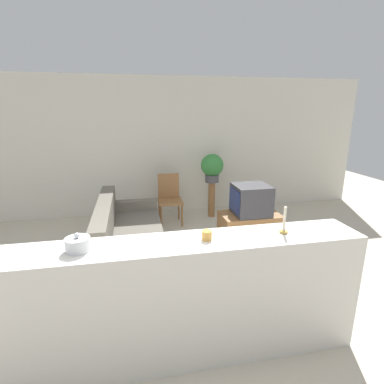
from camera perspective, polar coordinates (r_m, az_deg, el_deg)
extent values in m
plane|color=beige|center=(3.34, -2.95, -23.03)|extent=(14.00, 14.00, 0.00)
cube|color=beige|center=(6.07, -8.04, 8.47)|extent=(9.00, 0.06, 2.70)
cube|color=#605B51|center=(4.43, -11.33, -9.78)|extent=(0.89, 2.02, 0.42)
cube|color=#605B51|center=(4.29, -16.27, -4.89)|extent=(0.20, 2.02, 0.43)
cube|color=#605B51|center=(3.56, -11.26, -14.87)|extent=(0.89, 0.16, 0.59)
cube|color=#605B51|center=(5.26, -11.47, -4.65)|extent=(0.89, 0.16, 0.59)
cube|color=olive|center=(4.98, 10.90, -6.57)|extent=(0.95, 0.56, 0.46)
cube|color=#333338|center=(4.83, 11.18, -1.44)|extent=(0.55, 0.53, 0.47)
cube|color=navy|center=(4.73, 8.08, -1.64)|extent=(0.02, 0.43, 0.37)
cube|color=olive|center=(5.54, -4.19, -1.79)|extent=(0.44, 0.44, 0.04)
cube|color=olive|center=(5.66, -4.50, 1.23)|extent=(0.40, 0.04, 0.46)
cylinder|color=olive|center=(5.41, -5.88, -4.79)|extent=(0.04, 0.04, 0.42)
cylinder|color=olive|center=(5.46, -1.90, -4.54)|extent=(0.04, 0.04, 0.42)
cylinder|color=olive|center=(5.77, -6.26, -3.51)|extent=(0.04, 0.04, 0.42)
cylinder|color=olive|center=(5.81, -2.53, -3.28)|extent=(0.04, 0.04, 0.42)
cylinder|color=olive|center=(5.95, 3.74, -1.37)|extent=(0.13, 0.13, 0.71)
cylinder|color=#4C4C51|center=(5.84, 3.82, 2.63)|extent=(0.27, 0.27, 0.14)
sphere|color=#38843D|center=(5.79, 3.86, 5.11)|extent=(0.44, 0.44, 0.44)
cube|color=silver|center=(2.66, -1.58, -19.93)|extent=(2.99, 0.44, 1.07)
cylinder|color=silver|center=(2.38, -20.93, -9.28)|extent=(0.18, 0.18, 0.10)
sphere|color=silver|center=(2.35, -21.10, -7.71)|extent=(0.04, 0.04, 0.04)
cylinder|color=gold|center=(2.41, 2.84, -8.21)|extent=(0.08, 0.08, 0.08)
cylinder|color=#B7933D|center=(2.65, 17.02, -7.26)|extent=(0.07, 0.07, 0.02)
cylinder|color=beige|center=(2.61, 17.22, -4.92)|extent=(0.02, 0.02, 0.21)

